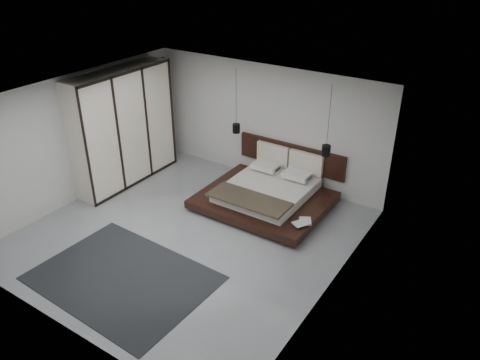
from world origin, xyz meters
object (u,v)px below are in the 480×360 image
Objects in this scene: pendant_left at (236,128)px; rug at (123,278)px; bed at (268,192)px; pendant_right at (326,150)px; wardrobe at (123,127)px; lattice_screen at (156,111)px.

pendant_left is 0.49× the size of rug.
bed is 1.64m from pendant_right.
pendant_right reaches higher than bed.
bed is 3.69m from wardrobe.
wardrobe is at bearing -166.14° from bed.
pendant_left reaches higher than wardrobe.
lattice_screen is 3.85m from bed.
bed is 1.79× the size of pendant_right.
rug is (2.59, -2.77, -1.35)m from wardrobe.
lattice_screen is 5.19m from rug.
wardrobe is 4.03m from rug.
rug is at bearing -115.69° from pendant_right.
pendant_right is 0.54× the size of wardrobe.
bed is at bearing 77.04° from rug.
bed is 1.81× the size of pendant_left.
wardrobe is (-2.32, -1.26, -0.07)m from pendant_left.
lattice_screen is 1.41m from wardrobe.
pendant_left is 2.21m from pendant_right.
rug is (2.84, -4.15, -1.29)m from lattice_screen.
bed is at bearing -159.38° from pendant_right.
pendant_left and pendant_right have the same top height.
pendant_left is at bearing 93.91° from rug.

